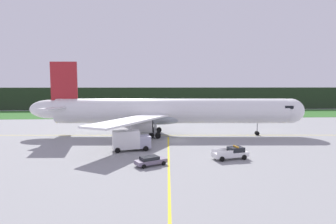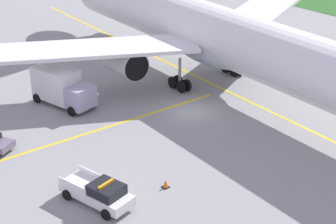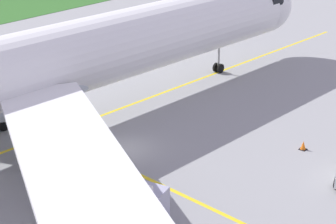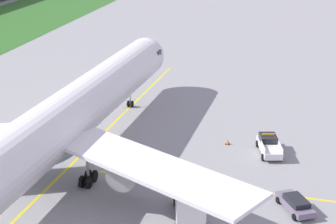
{
  "view_description": "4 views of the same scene",
  "coord_description": "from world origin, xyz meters",
  "views": [
    {
      "loc": [
        -4.98,
        -54.97,
        11.13
      ],
      "look_at": [
        -1.46,
        6.7,
        5.12
      ],
      "focal_mm": 29.66,
      "sensor_mm": 36.0,
      "label": 1
    },
    {
      "loc": [
        33.74,
        -30.62,
        21.7
      ],
      "look_at": [
        2.9,
        -5.11,
        2.54
      ],
      "focal_mm": 58.76,
      "sensor_mm": 36.0,
      "label": 2
    },
    {
      "loc": [
        -26.62,
        -26.64,
        18.46
      ],
      "look_at": [
        1.64,
        -2.81,
        3.12
      ],
      "focal_mm": 62.92,
      "sensor_mm": 36.0,
      "label": 3
    },
    {
      "loc": [
        -48.54,
        -15.02,
        24.7
      ],
      "look_at": [
        4.02,
        -3.62,
        5.01
      ],
      "focal_mm": 56.98,
      "sensor_mm": 36.0,
      "label": 4
    }
  ],
  "objects": [
    {
      "name": "ground",
      "position": [
        0.0,
        0.0,
        0.0
      ],
      "size": [
        320.0,
        320.0,
        0.0
      ],
      "primitive_type": "plane",
      "color": "gray"
    },
    {
      "name": "grass_verge",
      "position": [
        0.0,
        52.2,
        0.02
      ],
      "size": [
        320.0,
        30.09,
        0.04
      ],
      "primitive_type": "cube",
      "color": "#2D6224",
      "rests_on": "ground"
    },
    {
      "name": "distant_tree_line",
      "position": [
        0.0,
        73.75,
        5.0
      ],
      "size": [
        288.0,
        5.55,
        9.99
      ],
      "primitive_type": "cube",
      "color": "#21301E",
      "rests_on": "ground"
    },
    {
      "name": "taxiway_centerline_main",
      "position": [
        -0.8,
        5.88,
        0.0
      ],
      "size": [
        80.57,
        4.71,
        0.01
      ],
      "primitive_type": "cube",
      "rotation": [
        0.0,
        0.0,
        -0.05
      ],
      "color": "yellow",
      "rests_on": "ground"
    },
    {
      "name": "taxiway_centerline_spur",
      "position": [
        -2.65,
        -15.81,
        0.0
      ],
      "size": [
        2.46,
        39.53,
        0.01
      ],
      "primitive_type": "cube",
      "rotation": [
        0.0,
        0.0,
        -1.63
      ],
      "color": "yellow",
      "rests_on": "ground"
    },
    {
      "name": "airliner",
      "position": [
        -1.4,
        5.91,
        5.31
      ],
      "size": [
        60.69,
        43.34,
        16.2
      ],
      "color": "white",
      "rests_on": "ground"
    },
    {
      "name": "ops_pickup_truck",
      "position": [
        6.92,
        -14.5,
        0.9
      ],
      "size": [
        5.68,
        3.18,
        1.94
      ],
      "color": "white",
      "rests_on": "ground"
    },
    {
      "name": "catering_truck",
      "position": [
        -8.77,
        -8.3,
        1.82
      ],
      "size": [
        6.71,
        3.85,
        3.62
      ],
      "color": "#A0A1B9",
      "rests_on": "ground"
    },
    {
      "name": "staff_car",
      "position": [
        -5.26,
        -17.28,
        0.7
      ],
      "size": [
        4.69,
        3.59,
        1.3
      ],
      "color": "slate",
      "rests_on": "ground"
    },
    {
      "name": "apron_cone",
      "position": [
        8.26,
        -9.77,
        0.31
      ],
      "size": [
        0.51,
        0.51,
        0.64
      ],
      "color": "black",
      "rests_on": "ground"
    }
  ]
}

